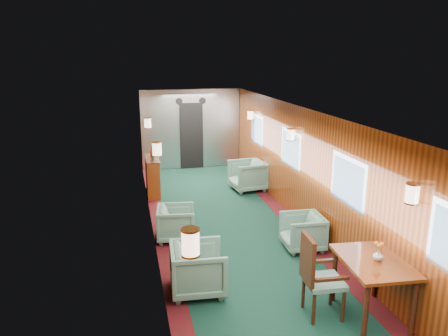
% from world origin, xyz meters
% --- Properties ---
extents(room, '(12.00, 12.10, 2.40)m').
position_xyz_m(room, '(0.00, 0.00, 1.63)').
color(room, black).
rests_on(room, ground).
extents(bulkhead, '(2.98, 0.17, 2.39)m').
position_xyz_m(bulkhead, '(0.00, 5.91, 1.18)').
color(bulkhead, '#B7B8BE').
rests_on(bulkhead, ground).
extents(windows_right, '(0.02, 8.60, 0.80)m').
position_xyz_m(windows_right, '(1.49, 0.25, 1.45)').
color(windows_right, silver).
rests_on(windows_right, ground).
extents(wall_sconces, '(2.97, 7.97, 0.25)m').
position_xyz_m(wall_sconces, '(0.00, 0.57, 1.79)').
color(wall_sconces, '#FFE3C6').
rests_on(wall_sconces, ground).
extents(dining_table, '(0.86, 1.17, 0.84)m').
position_xyz_m(dining_table, '(1.13, -2.47, 0.70)').
color(dining_table, '#6B2D0E').
rests_on(dining_table, ground).
extents(side_chair, '(0.54, 0.57, 1.15)m').
position_xyz_m(side_chair, '(0.44, -2.25, 0.62)').
color(side_chair, '#224F44').
rests_on(side_chair, ground).
extents(credenza, '(0.33, 1.04, 1.21)m').
position_xyz_m(credenza, '(-1.34, 3.50, 0.48)').
color(credenza, '#6B2D0E').
rests_on(credenza, ground).
extents(flower_vase, '(0.15, 0.15, 0.13)m').
position_xyz_m(flower_vase, '(1.17, -2.47, 0.91)').
color(flower_vase, beige).
rests_on(flower_vase, dining_table).
extents(armchair_left_near, '(0.84, 0.82, 0.73)m').
position_xyz_m(armchair_left_near, '(-0.99, -1.31, 0.36)').
color(armchair_left_near, '#224F44').
rests_on(armchair_left_near, ground).
extents(armchair_left_far, '(0.79, 0.77, 0.65)m').
position_xyz_m(armchair_left_far, '(-1.08, 0.64, 0.32)').
color(armchair_left_far, '#224F44').
rests_on(armchair_left_far, ground).
extents(armchair_right_near, '(0.74, 0.72, 0.64)m').
position_xyz_m(armchair_right_near, '(1.08, -0.27, 0.32)').
color(armchair_right_near, '#224F44').
rests_on(armchair_right_near, ground).
extents(armchair_right_far, '(0.93, 0.91, 0.77)m').
position_xyz_m(armchair_right_far, '(1.06, 3.32, 0.38)').
color(armchair_right_far, '#224F44').
rests_on(armchair_right_far, ground).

